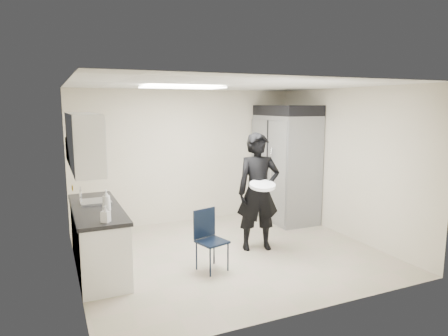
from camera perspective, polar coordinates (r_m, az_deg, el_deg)
name	(u,v)px	position (r m, az deg, el deg)	size (l,w,h in m)	color
floor	(229,253)	(6.43, 0.78, -12.05)	(4.50, 4.50, 0.00)	tan
ceiling	(230,85)	(6.00, 0.84, 11.79)	(4.50, 4.50, 0.00)	silver
back_wall	(187,156)	(7.92, -5.26, 1.66)	(4.50, 4.50, 0.00)	beige
left_wall	(72,183)	(5.54, -20.84, -2.08)	(4.00, 4.00, 0.00)	beige
right_wall	(346,163)	(7.30, 17.06, 0.67)	(4.00, 4.00, 0.00)	beige
ceiling_panel	(183,87)	(6.16, -5.95, 11.39)	(1.20, 0.60, 0.02)	white
lower_counter	(98,240)	(5.98, -17.57, -9.75)	(0.60, 1.90, 0.86)	silver
countertop	(96,208)	(5.85, -17.78, -5.52)	(0.64, 1.95, 0.05)	black
sink	(96,205)	(6.10, -17.85, -5.09)	(0.42, 0.40, 0.14)	gray
faucet	(81,196)	(6.05, -19.80, -3.84)	(0.02, 0.02, 0.24)	silver
upper_cabinets	(83,141)	(5.68, -19.49, 3.61)	(0.35, 1.80, 0.75)	silver
towel_dispenser	(73,148)	(6.84, -20.72, 2.65)	(0.22, 0.30, 0.35)	black
notice_sticker_left	(73,188)	(5.66, -20.79, -2.69)	(0.00, 0.12, 0.07)	yellow
notice_sticker_right	(72,188)	(5.86, -20.88, -2.70)	(0.00, 0.12, 0.07)	yellow
commercial_fridge	(286,168)	(8.10, 8.81, -0.04)	(0.80, 1.35, 2.10)	gray
fridge_compressor	(287,110)	(8.00, 9.01, 8.12)	(0.80, 1.35, 0.20)	black
folding_chair	(212,242)	(5.67, -1.71, -10.49)	(0.37, 0.37, 0.83)	black
man_tuxedo	(258,192)	(6.38, 4.91, -3.42)	(0.69, 0.46, 1.88)	black
bucket_lid	(262,185)	(6.11, 5.51, -2.48)	(0.40, 0.40, 0.05)	white
soap_bottle_a	(106,201)	(5.49, -16.46, -4.51)	(0.12, 0.12, 0.30)	silver
soap_bottle_b	(106,214)	(5.03, -16.56, -6.31)	(0.09, 0.09, 0.20)	#A2A0AC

